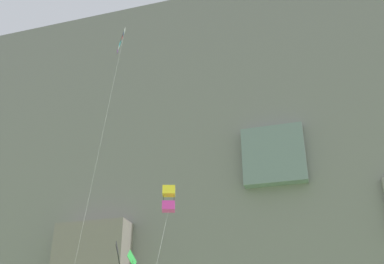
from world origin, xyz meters
TOP-DOWN VIEW (x-y plane):
  - cliff_face at (-0.02, 67.70)m, footprint 180.00×29.31m
  - kite_diamond_mid_right at (-9.76, 25.88)m, footprint 0.96×3.14m
  - kite_box_high_right at (-4.57, 22.49)m, footprint 1.12×5.52m
  - kite_diamond_mid_center at (-12.27, 34.04)m, footprint 1.59×6.66m
  - kite_banner_near_cliff at (-13.58, 30.23)m, footprint 2.74×7.70m

SIDE VIEW (x-z plane):
  - kite_diamond_mid_right at x=-9.76m, z-range 3.57..13.56m
  - kite_diamond_mid_center at x=-12.27m, z-range 4.36..15.56m
  - kite_box_high_right at x=-4.57m, z-range 5.51..18.34m
  - cliff_face at x=-0.02m, z-range -0.04..62.08m
  - kite_banner_near_cliff at x=-13.58m, z-range 14.68..48.83m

